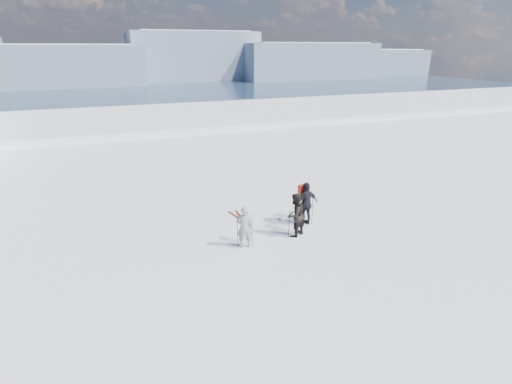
{
  "coord_description": "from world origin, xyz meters",
  "views": [
    {
      "loc": [
        -7.01,
        -10.38,
        6.87
      ],
      "look_at": [
        -1.82,
        3.0,
        1.62
      ],
      "focal_mm": 28.0,
      "sensor_mm": 36.0,
      "label": 1
    }
  ],
  "objects_px": {
    "skier_pack": "(306,204)",
    "skis_loose": "(240,218)",
    "skier_grey": "(244,227)",
    "skier_dark": "(295,215)"
  },
  "relations": [
    {
      "from": "skier_dark",
      "to": "skis_loose",
      "type": "relative_size",
      "value": 1.01
    },
    {
      "from": "skier_dark",
      "to": "skier_pack",
      "type": "xyz_separation_m",
      "value": [
        0.88,
        0.74,
        0.05
      ]
    },
    {
      "from": "skier_grey",
      "to": "skis_loose",
      "type": "bearing_deg",
      "value": -92.1
    },
    {
      "from": "skier_pack",
      "to": "skier_grey",
      "type": "bearing_deg",
      "value": 9.63
    },
    {
      "from": "skier_pack",
      "to": "skis_loose",
      "type": "xyz_separation_m",
      "value": [
        -2.3,
        1.58,
        -0.89
      ]
    },
    {
      "from": "skier_grey",
      "to": "skier_pack",
      "type": "height_order",
      "value": "skier_pack"
    },
    {
      "from": "skier_grey",
      "to": "skier_dark",
      "type": "distance_m",
      "value": 2.11
    },
    {
      "from": "skier_grey",
      "to": "skis_loose",
      "type": "xyz_separation_m",
      "value": [
        0.67,
        2.49,
        -0.76
      ]
    },
    {
      "from": "skier_grey",
      "to": "skis_loose",
      "type": "height_order",
      "value": "skier_grey"
    },
    {
      "from": "skier_pack",
      "to": "skis_loose",
      "type": "height_order",
      "value": "skier_pack"
    }
  ]
}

